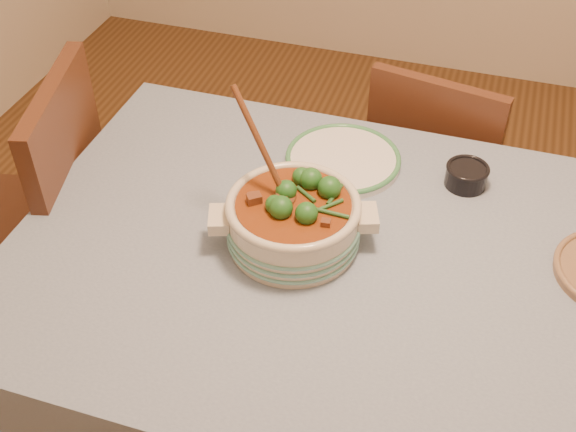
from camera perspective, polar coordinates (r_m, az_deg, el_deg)
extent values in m
cube|color=brown|center=(1.64, 7.07, -4.52)|extent=(1.60, 1.00, 0.05)
cube|color=#8191A7|center=(1.62, 7.15, -3.83)|extent=(1.68, 1.08, 0.01)
cylinder|color=brown|center=(2.38, -8.82, 0.23)|extent=(0.07, 0.07, 0.70)
cylinder|color=beige|center=(1.62, 0.42, -0.64)|extent=(0.37, 0.37, 0.11)
torus|color=beige|center=(1.58, 0.43, 0.90)|extent=(0.30, 0.30, 0.02)
cube|color=beige|center=(1.62, 6.26, -0.10)|extent=(0.07, 0.09, 0.03)
cube|color=beige|center=(1.61, -5.44, -0.27)|extent=(0.07, 0.09, 0.03)
cylinder|color=brown|center=(1.59, 0.43, 0.70)|extent=(0.26, 0.26, 0.02)
cylinder|color=silver|center=(1.88, 4.36, 4.41)|extent=(0.33, 0.33, 0.02)
torus|color=#3D8750|center=(1.88, 4.38, 4.64)|extent=(0.30, 0.30, 0.01)
cylinder|color=black|center=(1.86, 13.91, 3.05)|extent=(0.11, 0.11, 0.05)
torus|color=black|center=(1.84, 14.04, 3.68)|extent=(0.11, 0.11, 0.01)
cylinder|color=black|center=(1.85, 13.99, 3.43)|extent=(0.09, 0.09, 0.01)
cube|color=#512A18|center=(2.45, 12.02, 3.63)|extent=(0.47, 0.47, 0.04)
cube|color=#512A18|center=(2.18, 11.21, 5.52)|extent=(0.40, 0.11, 0.43)
cylinder|color=#512A18|center=(2.69, 16.02, 0.85)|extent=(0.04, 0.04, 0.43)
cylinder|color=#512A18|center=(2.75, 9.24, 3.12)|extent=(0.04, 0.04, 0.43)
cylinder|color=#512A18|center=(2.44, 13.75, -3.77)|extent=(0.04, 0.04, 0.43)
cylinder|color=#512A18|center=(2.50, 6.34, -1.16)|extent=(0.04, 0.04, 0.43)
cube|color=#512A18|center=(2.23, -20.69, -1.05)|extent=(0.55, 0.55, 0.04)
cube|color=#512A18|center=(2.00, -16.91, 3.81)|extent=(0.15, 0.45, 0.49)
cylinder|color=#512A18|center=(2.46, -13.71, -2.36)|extent=(0.04, 0.04, 0.49)
cylinder|color=#512A18|center=(2.21, -16.10, -9.38)|extent=(0.04, 0.04, 0.49)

